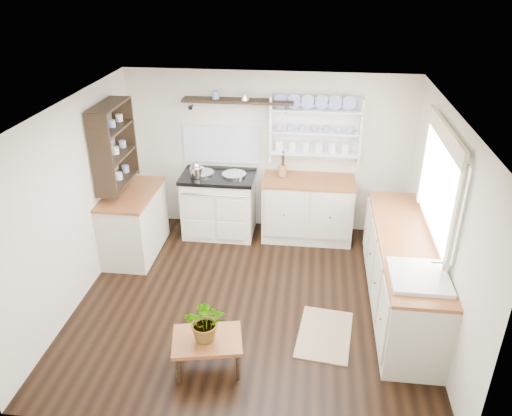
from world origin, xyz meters
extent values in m
cube|color=black|center=(0.00, 0.00, 0.00)|extent=(4.00, 3.80, 0.01)
cube|color=beige|center=(0.00, 1.90, 1.15)|extent=(4.00, 0.02, 2.30)
cube|color=beige|center=(2.00, 0.00, 1.15)|extent=(0.02, 3.80, 2.30)
cube|color=beige|center=(-2.00, 0.00, 1.15)|extent=(0.02, 3.80, 2.30)
cube|color=white|center=(0.00, 0.00, 2.30)|extent=(4.00, 3.80, 0.01)
cube|color=white|center=(1.96, 0.15, 1.50)|extent=(0.04, 1.40, 1.00)
cube|color=white|center=(1.94, 0.15, 1.50)|extent=(0.02, 1.50, 1.10)
cube|color=beige|center=(1.92, 0.15, 2.08)|extent=(0.04, 1.55, 0.18)
cube|color=silver|center=(-0.66, 1.57, 0.43)|extent=(0.99, 0.64, 0.87)
cube|color=black|center=(-0.66, 1.57, 0.89)|extent=(1.03, 0.68, 0.05)
cylinder|color=silver|center=(-0.89, 1.57, 0.93)|extent=(0.34, 0.34, 0.03)
cylinder|color=silver|center=(-0.44, 1.57, 0.93)|extent=(0.34, 0.34, 0.03)
cylinder|color=silver|center=(-0.66, 1.21, 0.77)|extent=(0.89, 0.02, 0.02)
cube|color=beige|center=(0.60, 1.60, 0.44)|extent=(1.25, 0.60, 0.88)
cube|color=brown|center=(0.60, 1.60, 0.88)|extent=(1.27, 0.63, 0.04)
cube|color=beige|center=(1.70, 0.10, 0.44)|extent=(0.60, 2.40, 0.88)
cube|color=brown|center=(1.70, 0.10, 0.88)|extent=(0.62, 2.43, 0.04)
cube|color=white|center=(1.70, -0.65, 0.80)|extent=(0.55, 0.60, 0.28)
cylinder|color=silver|center=(1.90, -0.65, 1.00)|extent=(0.02, 0.02, 0.22)
cube|color=beige|center=(-1.70, 0.90, 0.44)|extent=(0.60, 1.10, 0.88)
cube|color=brown|center=(-1.70, 0.90, 0.88)|extent=(0.62, 1.13, 0.04)
cube|color=white|center=(0.65, 1.88, 1.55)|extent=(1.20, 0.03, 0.90)
cube|color=white|center=(0.65, 1.79, 1.55)|extent=(1.20, 0.22, 0.02)
cylinder|color=navy|center=(0.65, 1.80, 1.82)|extent=(0.20, 0.02, 0.20)
cube|color=black|center=(-0.40, 1.77, 1.92)|extent=(1.50, 0.24, 0.04)
cone|color=black|center=(-1.05, 1.84, 1.81)|extent=(0.06, 0.20, 0.06)
cone|color=black|center=(0.25, 1.84, 1.81)|extent=(0.06, 0.20, 0.06)
cube|color=black|center=(-1.84, 0.90, 1.55)|extent=(0.28, 0.80, 1.05)
cylinder|color=#956236|center=(0.22, 1.68, 0.98)|extent=(0.12, 0.12, 0.14)
cube|color=brown|center=(-0.28, -1.12, 0.34)|extent=(0.74, 0.60, 0.04)
cylinder|color=black|center=(-0.52, -1.36, 0.16)|extent=(0.04, 0.04, 0.32)
cylinder|color=black|center=(-0.60, -0.99, 0.16)|extent=(0.04, 0.04, 0.32)
cylinder|color=black|center=(0.03, -1.24, 0.16)|extent=(0.04, 0.04, 0.32)
cylinder|color=black|center=(-0.05, -0.88, 0.16)|extent=(0.04, 0.04, 0.32)
imported|color=#3F7233|center=(-0.28, -1.12, 0.57)|extent=(0.41, 0.36, 0.43)
cube|color=#81614B|center=(0.86, -0.51, 0.01)|extent=(0.64, 0.91, 0.02)
camera|label=1|loc=(0.63, -4.75, 3.64)|focal=35.00mm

